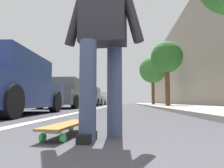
{
  "coord_description": "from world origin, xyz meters",
  "views": [
    {
      "loc": [
        -0.56,
        -0.31,
        0.31
      ],
      "look_at": [
        9.46,
        0.44,
        1.24
      ],
      "focal_mm": 31.64,
      "sensor_mm": 36.0,
      "label": 1
    }
  ],
  "objects": [
    {
      "name": "ground_plane",
      "position": [
        10.0,
        0.0,
        0.0
      ],
      "size": [
        80.0,
        80.0,
        0.0
      ],
      "primitive_type": "plane",
      "color": "#38383D"
    },
    {
      "name": "skater_person",
      "position": [
        1.13,
        -0.1,
        0.94
      ],
      "size": [
        0.45,
        0.72,
        1.64
      ],
      "color": "#384260",
      "rests_on": "ground"
    },
    {
      "name": "parked_car_near",
      "position": [
        4.06,
        2.7,
        0.71
      ],
      "size": [
        4.1,
        2.06,
        1.48
      ],
      "color": "navy",
      "rests_on": "ground"
    },
    {
      "name": "street_tree_mid",
      "position": [
        12.22,
        -2.91,
        3.17
      ],
      "size": [
        2.03,
        2.03,
        4.24
      ],
      "color": "brown",
      "rests_on": "ground"
    },
    {
      "name": "street_tree_far",
      "position": [
        19.05,
        -2.91,
        3.49
      ],
      "size": [
        2.65,
        2.65,
        4.84
      ],
      "color": "brown",
      "rests_on": "ground"
    },
    {
      "name": "building_facade",
      "position": [
        22.0,
        -6.15,
        4.36
      ],
      "size": [
        40.0,
        1.2,
        8.72
      ],
      "primitive_type": "cube",
      "color": "gray",
      "rests_on": "ground"
    },
    {
      "name": "skateboard",
      "position": [
        1.28,
        0.25,
        0.09
      ],
      "size": [
        0.86,
        0.28,
        0.11
      ],
      "color": "green",
      "rests_on": "ground"
    },
    {
      "name": "parked_car_mid",
      "position": [
        9.64,
        2.9,
        0.73
      ],
      "size": [
        4.06,
        1.95,
        1.5
      ],
      "color": "#4C5156",
      "rests_on": "ground"
    },
    {
      "name": "parked_car_far",
      "position": [
        15.83,
        2.83,
        0.72
      ],
      "size": [
        4.51,
        2.06,
        1.49
      ],
      "color": "#4C5156",
      "rests_on": "ground"
    },
    {
      "name": "traffic_light",
      "position": [
        22.15,
        1.57,
        3.2
      ],
      "size": [
        0.33,
        0.28,
        4.67
      ],
      "color": "#2D2D2D",
      "rests_on": "ground"
    },
    {
      "name": "parked_car_end",
      "position": [
        22.77,
        2.96,
        0.69
      ],
      "size": [
        4.42,
        1.95,
        1.46
      ],
      "color": "silver",
      "rests_on": "ground"
    },
    {
      "name": "sidewalk_curb",
      "position": [
        18.0,
        -3.31,
        0.05
      ],
      "size": [
        52.0,
        3.2,
        0.11
      ],
      "primitive_type": "cube",
      "color": "#9E9B93",
      "rests_on": "ground"
    },
    {
      "name": "lane_stripe_white",
      "position": [
        20.0,
        1.17,
        0.0
      ],
      "size": [
        52.0,
        0.16,
        0.01
      ],
      "primitive_type": "cube",
      "color": "silver",
      "rests_on": "ground"
    }
  ]
}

